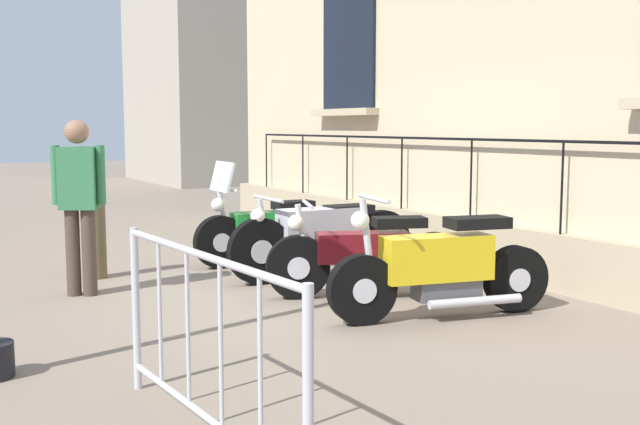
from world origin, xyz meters
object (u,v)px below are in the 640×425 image
object	(u,v)px
motorcycle_green	(269,230)
crowd_barrier	(204,340)
motorcycle_silver	(323,237)
motorcycle_yellow	(441,269)
motorcycle_maroon	(367,257)
bollard	(95,227)
pedestrian_standing	(79,196)

from	to	relation	value
motorcycle_green	crowd_barrier	world-z (taller)	motorcycle_green
motorcycle_silver	motorcycle_yellow	distance (m)	2.06
motorcycle_maroon	motorcycle_yellow	size ratio (longest dim) A/B	0.92
motorcycle_silver	motorcycle_maroon	world-z (taller)	motorcycle_maroon
crowd_barrier	bollard	distance (m)	4.78
motorcycle_green	crowd_barrier	bearing A→B (deg)	60.25
bollard	motorcycle_yellow	bearing A→B (deg)	123.91
motorcycle_green	pedestrian_standing	size ratio (longest dim) A/B	1.12
motorcycle_silver	bollard	distance (m)	2.52
motorcycle_silver	pedestrian_standing	size ratio (longest dim) A/B	1.30
motorcycle_silver	pedestrian_standing	distance (m)	2.63
motorcycle_silver	motorcycle_maroon	bearing A→B (deg)	85.10
motorcycle_silver	pedestrian_standing	world-z (taller)	pedestrian_standing
bollard	pedestrian_standing	xyz separation A→B (m)	(0.33, 0.80, 0.43)
motorcycle_silver	motorcycle_yellow	world-z (taller)	motorcycle_yellow
motorcycle_maroon	bollard	size ratio (longest dim) A/B	1.70
motorcycle_yellow	bollard	bearing A→B (deg)	-56.09
motorcycle_silver	bollard	bearing A→B (deg)	-29.13
motorcycle_green	motorcycle_silver	bearing A→B (deg)	97.51
motorcycle_yellow	crowd_barrier	world-z (taller)	motorcycle_yellow
motorcycle_maroon	crowd_barrier	bearing A→B (deg)	43.01
motorcycle_yellow	motorcycle_green	bearing A→B (deg)	-87.32
motorcycle_green	bollard	xyz separation A→B (m)	(2.06, -0.16, 0.15)
motorcycle_silver	bollard	size ratio (longest dim) A/B	2.01
crowd_barrier	pedestrian_standing	bearing A→B (deg)	-93.27
motorcycle_silver	motorcycle_yellow	bearing A→B (deg)	90.15
motorcycle_maroon	crowd_barrier	world-z (taller)	crowd_barrier
motorcycle_maroon	pedestrian_standing	world-z (taller)	pedestrian_standing
motorcycle_green	motorcycle_silver	distance (m)	1.08
motorcycle_green	motorcycle_silver	size ratio (longest dim) A/B	0.87
motorcycle_silver	bollard	world-z (taller)	bollard
motorcycle_silver	crowd_barrier	xyz separation A→B (m)	(2.76, 3.52, 0.10)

